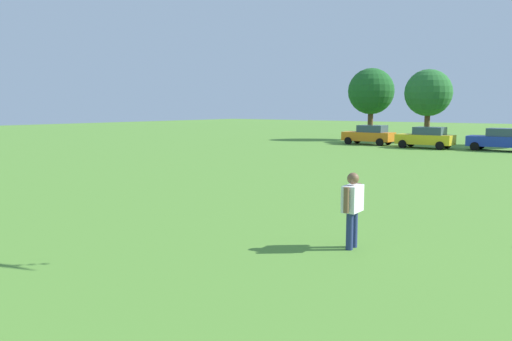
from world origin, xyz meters
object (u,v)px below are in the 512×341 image
(tree_left, at_px, (428,93))
(tree_far_left, at_px, (371,92))
(parked_car_orange_0, at_px, (369,135))
(parked_car_blue_2, at_px, (500,139))
(adult_bystander, at_px, (352,204))
(parked_car_yellow_1, at_px, (426,137))

(tree_left, bearing_deg, tree_far_left, 179.29)
(parked_car_orange_0, relative_size, parked_car_blue_2, 1.00)
(adult_bystander, xyz_separation_m, parked_car_orange_0, (-13.67, 30.75, -0.19))
(adult_bystander, xyz_separation_m, tree_left, (-10.75, 36.82, 3.45))
(parked_car_yellow_1, bearing_deg, adult_bystander, 105.77)
(tree_far_left, bearing_deg, parked_car_orange_0, -66.02)
(parked_car_yellow_1, xyz_separation_m, tree_far_left, (-7.99, 7.12, 3.88))
(tree_left, bearing_deg, parked_car_yellow_1, -71.62)
(parked_car_blue_2, xyz_separation_m, tree_left, (-7.54, 6.11, 3.65))
(tree_left, bearing_deg, adult_bystander, -73.72)
(adult_bystander, distance_m, tree_far_left, 40.54)
(parked_car_orange_0, xyz_separation_m, tree_far_left, (-2.73, 6.14, 3.88))
(parked_car_orange_0, relative_size, tree_left, 0.64)
(parked_car_orange_0, bearing_deg, parked_car_blue_2, 179.74)
(parked_car_blue_2, xyz_separation_m, tree_far_left, (-13.19, 6.18, 3.88))
(parked_car_blue_2, relative_size, tree_far_left, 0.61)
(tree_left, bearing_deg, parked_car_orange_0, -115.70)
(parked_car_orange_0, bearing_deg, tree_far_left, -66.02)
(parked_car_yellow_1, relative_size, tree_far_left, 0.61)
(parked_car_yellow_1, bearing_deg, parked_car_blue_2, -169.75)
(adult_bystander, height_order, tree_left, tree_left)
(tree_far_left, bearing_deg, tree_left, -0.71)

